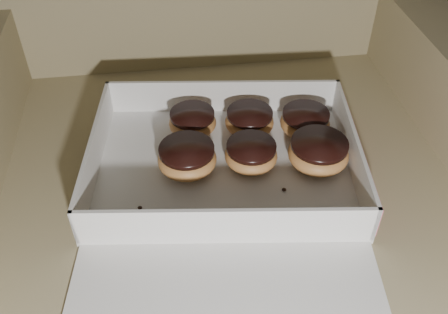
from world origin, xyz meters
The scene contains 12 objects.
floor centered at (0.00, 0.00, 0.00)m, with size 4.50×4.50×0.00m, color black.
armchair centered at (-0.19, -0.06, 0.33)m, with size 1.00×0.84×1.04m.
bakery_box centered at (-0.20, -0.20, 0.48)m, with size 0.48×0.55×0.07m.
donut_a centered at (-0.04, -0.09, 0.50)m, with size 0.09×0.09×0.04m.
donut_b centered at (-0.14, -0.07, 0.50)m, with size 0.09×0.09×0.04m.
donut_c centered at (-0.26, -0.16, 0.50)m, with size 0.10×0.10×0.05m.
donut_d centered at (-0.15, -0.16, 0.50)m, with size 0.09×0.09×0.04m.
donut_e centered at (-0.24, -0.06, 0.50)m, with size 0.08×0.08×0.04m.
donut_f centered at (-0.04, -0.18, 0.50)m, with size 0.10×0.10×0.05m.
crumb_a centered at (-0.32, -0.25, 0.48)m, with size 0.01×0.01×0.00m, color black.
crumb_b centered at (-0.11, -0.23, 0.48)m, with size 0.01×0.01×0.00m, color black.
crumb_c centered at (-0.34, -0.24, 0.48)m, with size 0.01×0.01×0.00m, color black.
Camera 1 is at (-0.28, -0.76, 1.04)m, focal length 40.00 mm.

